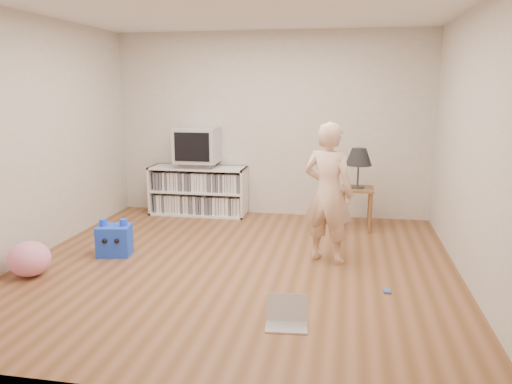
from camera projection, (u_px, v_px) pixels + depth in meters
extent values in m
plane|color=brown|center=(237.00, 266.00, 5.22)|extent=(4.50, 4.50, 0.00)
cube|color=beige|center=(271.00, 125.00, 7.11)|extent=(4.50, 0.02, 2.60)
cube|color=beige|center=(147.00, 184.00, 2.78)|extent=(4.50, 0.02, 2.60)
cube|color=beige|center=(31.00, 138.00, 5.35)|extent=(0.02, 4.50, 2.60)
cube|color=beige|center=(476.00, 147.00, 4.54)|extent=(0.02, 4.50, 2.60)
cube|color=white|center=(235.00, 3.00, 4.68)|extent=(4.50, 4.50, 0.01)
cube|color=white|center=(203.00, 188.00, 7.47)|extent=(1.40, 0.03, 0.70)
cube|color=white|center=(154.00, 189.00, 7.39)|extent=(0.03, 0.45, 0.70)
cube|color=white|center=(244.00, 192.00, 7.15)|extent=(0.03, 0.45, 0.70)
cube|color=white|center=(199.00, 213.00, 7.34)|extent=(1.40, 0.45, 0.03)
cube|color=white|center=(199.00, 191.00, 7.27)|extent=(1.34, 0.45, 0.03)
cube|color=white|center=(198.00, 168.00, 7.20)|extent=(1.40, 0.45, 0.03)
cube|color=silver|center=(199.00, 191.00, 7.27)|extent=(1.26, 0.36, 0.64)
cube|color=gray|center=(198.00, 165.00, 7.19)|extent=(0.45, 0.35, 0.07)
cube|color=#ABABB0|center=(197.00, 145.00, 7.13)|extent=(0.60, 0.52, 0.50)
cube|color=black|center=(192.00, 147.00, 6.88)|extent=(0.50, 0.01, 0.40)
cylinder|color=brown|center=(343.00, 212.00, 6.39)|extent=(0.04, 0.04, 0.52)
cylinder|color=brown|center=(370.00, 213.00, 6.33)|extent=(0.04, 0.04, 0.52)
cylinder|color=brown|center=(344.00, 206.00, 6.72)|extent=(0.04, 0.04, 0.52)
cylinder|color=brown|center=(369.00, 207.00, 6.66)|extent=(0.04, 0.04, 0.52)
cube|color=brown|center=(357.00, 189.00, 6.47)|extent=(0.42, 0.42, 0.03)
cylinder|color=#333333|center=(357.00, 187.00, 6.46)|extent=(0.18, 0.18, 0.02)
cylinder|color=#333333|center=(358.00, 174.00, 6.43)|extent=(0.02, 0.02, 0.32)
imported|color=beige|center=(328.00, 193.00, 5.22)|extent=(0.63, 0.52, 1.49)
cube|color=silver|center=(286.00, 326.00, 3.88)|extent=(0.34, 0.25, 0.01)
cube|color=silver|center=(287.00, 307.00, 3.97)|extent=(0.33, 0.10, 0.21)
cube|color=black|center=(287.00, 307.00, 3.97)|extent=(0.29, 0.08, 0.17)
cube|color=#425FB1|center=(387.00, 291.00, 4.54)|extent=(0.07, 0.10, 0.02)
cube|color=blue|center=(114.00, 240.00, 5.53)|extent=(0.40, 0.34, 0.33)
cylinder|color=blue|center=(103.00, 223.00, 5.48)|extent=(0.08, 0.08, 0.07)
cylinder|color=blue|center=(124.00, 223.00, 5.48)|extent=(0.08, 0.08, 0.07)
sphere|color=black|center=(105.00, 241.00, 5.38)|extent=(0.06, 0.06, 0.06)
sphere|color=black|center=(117.00, 241.00, 5.38)|extent=(0.06, 0.06, 0.06)
ellipsoid|color=pink|center=(29.00, 259.00, 4.91)|extent=(0.52, 0.52, 0.35)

